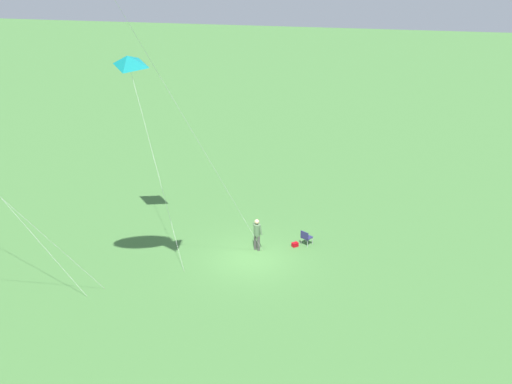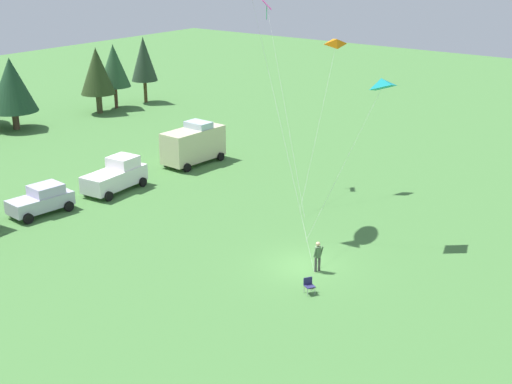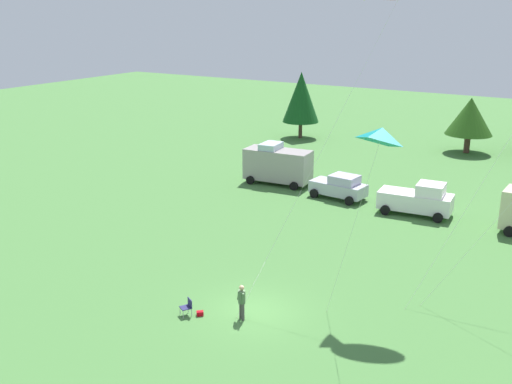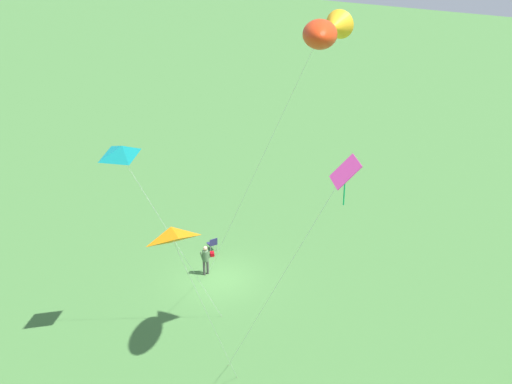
{
  "view_description": "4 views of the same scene",
  "coord_description": "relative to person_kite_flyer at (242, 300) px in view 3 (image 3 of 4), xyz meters",
  "views": [
    {
      "loc": [
        -5.24,
        25.73,
        15.07
      ],
      "look_at": [
        -0.42,
        1.01,
        4.1
      ],
      "focal_mm": 42.0,
      "sensor_mm": 36.0,
      "label": 1
    },
    {
      "loc": [
        -30.33,
        -19.59,
        17.24
      ],
      "look_at": [
        -3.7,
        0.59,
        5.33
      ],
      "focal_mm": 50.0,
      "sensor_mm": 36.0,
      "label": 2
    },
    {
      "loc": [
        13.46,
        -21.83,
        14.0
      ],
      "look_at": [
        -1.98,
        3.46,
        4.77
      ],
      "focal_mm": 42.0,
      "sensor_mm": 36.0,
      "label": 3
    },
    {
      "loc": [
        28.27,
        17.09,
        20.73
      ],
      "look_at": [
        -2.73,
        0.81,
        4.26
      ],
      "focal_mm": 50.0,
      "sensor_mm": 36.0,
      "label": 4
    }
  ],
  "objects": [
    {
      "name": "ground_plane",
      "position": [
        0.09,
        0.9,
        -1.02
      ],
      "size": [
        160.0,
        160.0,
        0.0
      ],
      "primitive_type": "plane",
      "color": "#447739"
    },
    {
      "name": "person_kite_flyer",
      "position": [
        0.0,
        0.0,
        0.0
      ],
      "size": [
        0.58,
        0.47,
        1.74
      ],
      "rotation": [
        0.0,
        0.0,
        4.2
      ],
      "color": "#494544",
      "rests_on": "ground"
    },
    {
      "name": "folding_chair",
      "position": [
        -2.41,
        -1.0,
        -0.53
      ],
      "size": [
        0.66,
        0.66,
        0.82
      ],
      "rotation": [
        0.0,
        0.0,
        4.17
      ],
      "color": "navy",
      "rests_on": "ground"
    },
    {
      "name": "backpack_on_grass",
      "position": [
        -1.88,
        -0.73,
        -0.91
      ],
      "size": [
        0.39,
        0.37,
        0.22
      ],
      "primitive_type": "cube",
      "rotation": [
        0.0,
        0.0,
        3.84
      ],
      "color": "#B90913",
      "rests_on": "ground"
    },
    {
      "name": "van_motorhome_grey",
      "position": [
        -9.61,
        20.41,
        0.62
      ],
      "size": [
        5.57,
        2.99,
        3.34
      ],
      "rotation": [
        0.0,
        0.0,
        3.23
      ],
      "color": "#9D9492",
      "rests_on": "ground"
    },
    {
      "name": "car_silver_compact",
      "position": [
        -3.6,
        19.31,
        -0.07
      ],
      "size": [
        4.36,
        2.56,
        1.89
      ],
      "rotation": [
        0.0,
        0.0,
        -0.1
      ],
      "color": "#B5B5C5",
      "rests_on": "ground"
    },
    {
      "name": "truck_white_pickup",
      "position": [
        2.52,
        18.83,
        0.08
      ],
      "size": [
        5.16,
        2.77,
        2.34
      ],
      "rotation": [
        0.0,
        0.0,
        0.09
      ],
      "color": "white",
      "rests_on": "ground"
    },
    {
      "name": "kite_delta_teal",
      "position": [
        6.23,
        -0.0,
        8.43
      ],
      "size": [
        4.12,
        3.55,
        9.9
      ],
      "color": "#0E888B",
      "rests_on": "ground"
    }
  ]
}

